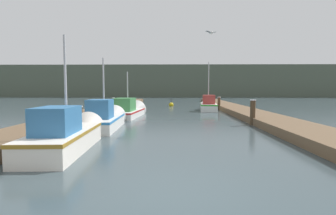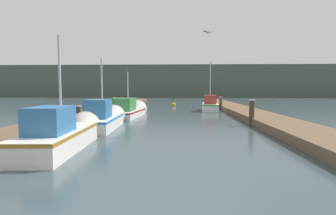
% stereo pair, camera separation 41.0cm
% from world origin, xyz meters
% --- Properties ---
extents(ground_plane, '(200.00, 200.00, 0.00)m').
position_xyz_m(ground_plane, '(0.00, 0.00, 0.00)').
color(ground_plane, '#38474C').
extents(dock_left, '(2.37, 40.00, 0.40)m').
position_xyz_m(dock_left, '(-5.69, 16.00, 0.20)').
color(dock_left, brown).
rests_on(dock_left, ground_plane).
extents(dock_right, '(2.37, 40.00, 0.40)m').
position_xyz_m(dock_right, '(5.69, 16.00, 0.20)').
color(dock_right, brown).
rests_on(dock_right, ground_plane).
extents(distant_shore_ridge, '(120.00, 16.00, 7.32)m').
position_xyz_m(distant_shore_ridge, '(0.00, 61.67, 3.66)').
color(distant_shore_ridge, '#4C5647').
rests_on(distant_shore_ridge, ground_plane).
extents(fishing_boat_0, '(1.69, 5.11, 4.14)m').
position_xyz_m(fishing_boat_0, '(-3.44, 3.91, 0.49)').
color(fishing_boat_0, silver).
rests_on(fishing_boat_0, ground_plane).
extents(fishing_boat_1, '(1.70, 5.17, 4.00)m').
position_xyz_m(fishing_boat_1, '(-3.42, 8.69, 0.45)').
color(fishing_boat_1, silver).
rests_on(fishing_boat_1, ground_plane).
extents(fishing_boat_2, '(2.14, 5.61, 3.79)m').
position_xyz_m(fishing_boat_2, '(-3.10, 14.20, 0.41)').
color(fishing_boat_2, silver).
rests_on(fishing_boat_2, ground_plane).
extents(fishing_boat_3, '(1.87, 4.91, 4.79)m').
position_xyz_m(fishing_boat_3, '(3.42, 19.51, 0.48)').
color(fishing_boat_3, silver).
rests_on(fishing_boat_3, ground_plane).
extents(mooring_piling_0, '(0.33, 0.33, 1.41)m').
position_xyz_m(mooring_piling_0, '(4.54, 9.66, 0.71)').
color(mooring_piling_0, '#473523').
rests_on(mooring_piling_0, ground_plane).
extents(mooring_piling_1, '(0.29, 0.29, 1.13)m').
position_xyz_m(mooring_piling_1, '(-4.70, 8.59, 0.57)').
color(mooring_piling_1, '#473523').
rests_on(mooring_piling_1, ground_plane).
extents(mooring_piling_2, '(0.32, 0.32, 1.23)m').
position_xyz_m(mooring_piling_2, '(4.52, 20.13, 0.62)').
color(mooring_piling_2, '#473523').
rests_on(mooring_piling_2, ground_plane).
extents(mooring_piling_3, '(0.23, 0.23, 1.32)m').
position_xyz_m(mooring_piling_3, '(-4.49, 15.29, 0.67)').
color(mooring_piling_3, '#473523').
rests_on(mooring_piling_3, ground_plane).
extents(channel_buoy, '(0.54, 0.54, 1.04)m').
position_xyz_m(channel_buoy, '(-0.06, 24.93, 0.16)').
color(channel_buoy, gold).
rests_on(channel_buoy, ground_plane).
extents(seagull_lead, '(0.54, 0.37, 0.12)m').
position_xyz_m(seagull_lead, '(1.88, 7.54, 4.62)').
color(seagull_lead, white).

